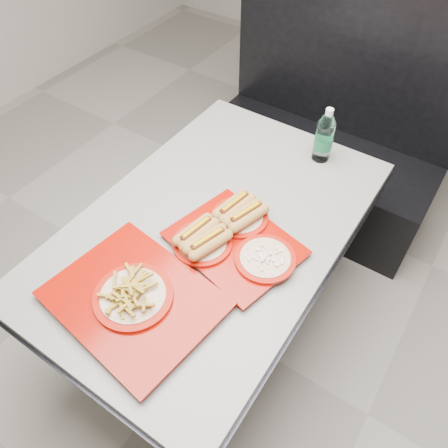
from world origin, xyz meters
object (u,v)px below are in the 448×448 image
Objects in this scene: water_bottle at (324,138)px; tray_near at (232,237)px; tray_far at (134,297)px; diner_table at (214,251)px; booth_bench at (323,145)px.

tray_near is at bearing -95.45° from water_bottle.
tray_far reaches higher than tray_near.
water_bottle is at bearing 79.60° from tray_far.
tray_far is 2.32× the size of water_bottle.
tray_near is (0.11, -0.04, 0.20)m from diner_table.
booth_bench is (0.00, 1.09, -0.18)m from diner_table.
tray_near is at bearing 72.02° from tray_far.
diner_table is 2.50× the size of tray_far.
tray_near is 0.61m from water_bottle.
water_bottle reaches higher than tray_near.
tray_far is at bearing -90.52° from booth_bench.
booth_bench is 5.53× the size of water_bottle.
diner_table is 0.23m from tray_near.
water_bottle is at bearing 73.56° from diner_table.
tray_near reaches higher than diner_table.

